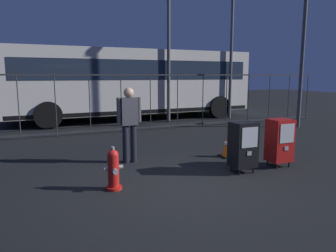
# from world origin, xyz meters

# --- Properties ---
(ground_plane) EXTENTS (60.00, 60.00, 0.00)m
(ground_plane) POSITION_xyz_m (0.00, 0.00, 0.00)
(ground_plane) COLOR black
(fire_hydrant) EXTENTS (0.33, 0.31, 0.75)m
(fire_hydrant) POSITION_xyz_m (-1.04, 0.42, 0.35)
(fire_hydrant) COLOR red
(fire_hydrant) RESTS_ON ground_plane
(newspaper_box_primary) EXTENTS (0.48, 0.42, 1.02)m
(newspaper_box_primary) POSITION_xyz_m (1.57, 0.36, 0.57)
(newspaper_box_primary) COLOR black
(newspaper_box_primary) RESTS_ON ground_plane
(newspaper_box_secondary) EXTENTS (0.48, 0.42, 1.02)m
(newspaper_box_secondary) POSITION_xyz_m (2.54, 0.41, 0.57)
(newspaper_box_secondary) COLOR black
(newspaper_box_secondary) RESTS_ON ground_plane
(pedestrian) EXTENTS (0.55, 0.22, 1.67)m
(pedestrian) POSITION_xyz_m (-0.30, 1.96, 0.95)
(pedestrian) COLOR black
(pedestrian) RESTS_ON ground_plane
(traffic_cone) EXTENTS (0.36, 0.36, 0.53)m
(traffic_cone) POSITION_xyz_m (1.99, 1.51, 0.26)
(traffic_cone) COLOR black
(traffic_cone) RESTS_ON ground_plane
(fence_barrier) EXTENTS (18.03, 0.04, 2.00)m
(fence_barrier) POSITION_xyz_m (0.00, 5.81, 1.02)
(fence_barrier) COLOR #2D2D33
(fence_barrier) RESTS_ON ground_plane
(bus_near) EXTENTS (10.54, 2.92, 3.00)m
(bus_near) POSITION_xyz_m (1.89, 8.81, 1.71)
(bus_near) COLOR beige
(bus_near) RESTS_ON ground_plane
(bus_far) EXTENTS (10.60, 3.15, 3.00)m
(bus_far) POSITION_xyz_m (1.60, 12.52, 1.71)
(bus_far) COLOR gold
(bus_far) RESTS_ON ground_plane
(street_light_near_left) EXTENTS (0.32, 0.32, 7.20)m
(street_light_near_left) POSITION_xyz_m (6.91, 4.19, 4.16)
(street_light_near_left) COLOR #4C4F54
(street_light_near_left) RESTS_ON ground_plane
(street_light_near_right) EXTENTS (0.32, 0.32, 7.81)m
(street_light_near_right) POSITION_xyz_m (6.05, 7.46, 4.48)
(street_light_near_right) COLOR #4C4F54
(street_light_near_right) RESTS_ON ground_plane
(street_light_far_right) EXTENTS (0.32, 0.32, 7.09)m
(street_light_far_right) POSITION_xyz_m (2.99, 7.44, 4.11)
(street_light_far_right) COLOR #4C4F54
(street_light_far_right) RESTS_ON ground_plane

